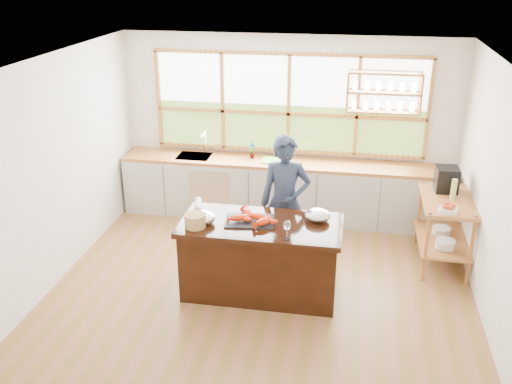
% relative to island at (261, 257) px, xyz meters
% --- Properties ---
extents(ground_plane, '(5.00, 5.00, 0.00)m').
position_rel_island_xyz_m(ground_plane, '(0.00, 0.20, -0.45)').
color(ground_plane, '#93593B').
extents(room_shell, '(5.02, 4.52, 2.71)m').
position_rel_island_xyz_m(room_shell, '(0.02, 0.71, 1.30)').
color(room_shell, silver).
rests_on(room_shell, ground_plane).
extents(back_counter, '(4.90, 0.63, 0.90)m').
position_rel_island_xyz_m(back_counter, '(-0.02, 2.14, 0.00)').
color(back_counter, '#AEAAA4').
rests_on(back_counter, ground_plane).
extents(right_shelf_unit, '(0.62, 1.10, 0.90)m').
position_rel_island_xyz_m(right_shelf_unit, '(2.19, 1.09, 0.15)').
color(right_shelf_unit, '#AB652C').
rests_on(right_shelf_unit, ground_plane).
extents(island, '(1.85, 0.90, 0.90)m').
position_rel_island_xyz_m(island, '(0.00, 0.00, 0.00)').
color(island, black).
rests_on(island, ground_plane).
extents(cook, '(0.68, 0.49, 1.72)m').
position_rel_island_xyz_m(cook, '(0.18, 0.72, 0.41)').
color(cook, '#1E263C').
rests_on(cook, ground_plane).
extents(potted_plant, '(0.14, 0.10, 0.24)m').
position_rel_island_xyz_m(potted_plant, '(-0.51, 2.20, 0.57)').
color(potted_plant, slate).
rests_on(potted_plant, back_counter).
extents(cutting_board, '(0.41, 0.31, 0.01)m').
position_rel_island_xyz_m(cutting_board, '(-0.14, 2.14, 0.45)').
color(cutting_board, '#5DC23D').
rests_on(cutting_board, back_counter).
extents(espresso_machine, '(0.29, 0.31, 0.32)m').
position_rel_island_xyz_m(espresso_machine, '(2.19, 1.38, 0.60)').
color(espresso_machine, black).
rests_on(espresso_machine, right_shelf_unit).
extents(wine_bottle, '(0.08, 0.08, 0.28)m').
position_rel_island_xyz_m(wine_bottle, '(2.24, 1.08, 0.58)').
color(wine_bottle, '#ABB45E').
rests_on(wine_bottle, right_shelf_unit).
extents(fruit_bowl, '(0.23, 0.23, 0.11)m').
position_rel_island_xyz_m(fruit_bowl, '(2.14, 0.71, 0.49)').
color(fruit_bowl, silver).
rests_on(fruit_bowl, right_shelf_unit).
extents(slate_board, '(0.59, 0.45, 0.02)m').
position_rel_island_xyz_m(slate_board, '(-0.14, 0.02, 0.45)').
color(slate_board, black).
rests_on(slate_board, island).
extents(lobster_pile, '(0.52, 0.44, 0.08)m').
position_rel_island_xyz_m(lobster_pile, '(-0.11, 0.01, 0.50)').
color(lobster_pile, '#CA0901').
rests_on(lobster_pile, slate_board).
extents(mixing_bowl_left, '(0.30, 0.30, 0.14)m').
position_rel_island_xyz_m(mixing_bowl_left, '(-0.66, -0.10, 0.51)').
color(mixing_bowl_left, '#B8BABF').
rests_on(mixing_bowl_left, island).
extents(mixing_bowl_right, '(0.30, 0.30, 0.14)m').
position_rel_island_xyz_m(mixing_bowl_right, '(0.63, 0.19, 0.51)').
color(mixing_bowl_right, '#B8BABF').
rests_on(mixing_bowl_right, island).
extents(wine_glass, '(0.08, 0.08, 0.22)m').
position_rel_island_xyz_m(wine_glass, '(0.34, -0.35, 0.61)').
color(wine_glass, silver).
rests_on(wine_glass, island).
extents(wicker_basket, '(0.24, 0.24, 0.15)m').
position_rel_island_xyz_m(wicker_basket, '(-0.71, -0.22, 0.52)').
color(wicker_basket, '#B09246').
rests_on(wicker_basket, island).
extents(parchment_roll, '(0.15, 0.31, 0.08)m').
position_rel_island_xyz_m(parchment_roll, '(-0.83, 0.29, 0.49)').
color(parchment_roll, white).
rests_on(parchment_roll, island).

